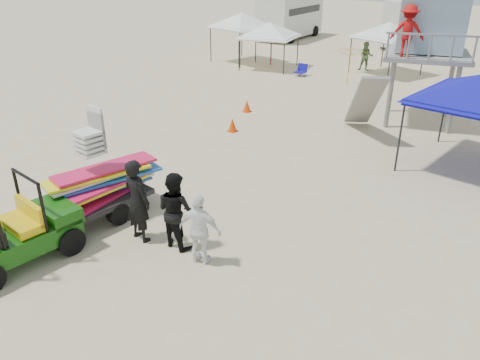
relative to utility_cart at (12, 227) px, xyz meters
The scene contains 18 objects.
ground 2.90m from the utility_cart, 11.01° to the left, with size 140.00×140.00×0.00m, color beige.
utility_cart is the anchor object (origin of this frame).
surf_trailer 2.34m from the utility_cart, 89.90° to the left, with size 1.73×2.75×2.41m.
man_left 2.54m from the utility_cart, 53.21° to the left, with size 0.70×0.46×1.93m, color black.
man_mid 3.29m from the utility_cart, 43.93° to the left, with size 0.84×0.66×1.74m, color black.
man_right 3.81m from the utility_cart, 32.27° to the left, with size 0.91×0.38×1.55m, color white.
lifeguard_tower 15.17m from the utility_cart, 72.25° to the left, with size 3.59×3.59×4.74m.
canopy_white_a 20.41m from the utility_cart, 104.52° to the left, with size 3.25×3.25×2.96m.
canopy_white_b 21.83m from the utility_cart, 110.10° to the left, with size 3.39×3.39×3.26m.
canopy_white_c 21.86m from the utility_cart, 87.23° to the left, with size 3.78×3.78×3.14m.
umbrella_a 21.08m from the utility_cart, 104.86° to the left, with size 2.11×2.16×1.94m, color red.
umbrella_b 18.39m from the utility_cart, 89.34° to the left, with size 2.01×2.05×1.85m, color yellow.
cone_near 9.29m from the utility_cart, 94.59° to the left, with size 0.34×0.34×0.50m, color #E13F07.
cone_far 11.74m from the utility_cart, 97.82° to the left, with size 0.34×0.34×0.50m, color #EF4507.
beach_chair_a 19.06m from the utility_cart, 97.86° to the left, with size 0.55×0.58×0.64m.
rv_far_left 31.92m from the utility_cart, 106.91° to the left, with size 2.64×6.80×3.25m.
rv_mid_left 32.04m from the utility_cart, 90.50° to the left, with size 2.65×6.50×3.25m.
distant_beachgoers 18.94m from the utility_cart, 77.49° to the left, with size 9.12×7.69×1.72m.
Camera 1 is at (5.54, -4.90, 5.73)m, focal length 35.00 mm.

